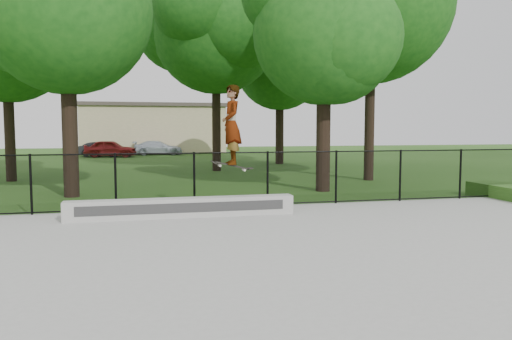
# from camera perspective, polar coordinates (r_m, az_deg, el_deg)

# --- Properties ---
(ground) EXTENTS (100.00, 100.00, 0.00)m
(ground) POSITION_cam_1_polar(r_m,az_deg,el_deg) (8.27, 12.00, -10.64)
(ground) COLOR #254D15
(ground) RESTS_ON ground
(concrete_slab) EXTENTS (14.00, 12.00, 0.06)m
(concrete_slab) POSITION_cam_1_polar(r_m,az_deg,el_deg) (8.26, 12.00, -10.44)
(concrete_slab) COLOR gray
(concrete_slab) RESTS_ON ground
(grind_ledge) EXTENTS (5.42, 0.40, 0.46)m
(grind_ledge) POSITION_cam_1_polar(r_m,az_deg,el_deg) (12.08, -8.39, -4.27)
(grind_ledge) COLOR #ACACA7
(grind_ledge) RESTS_ON concrete_slab
(car_a) EXTENTS (3.96, 2.13, 1.29)m
(car_a) POSITION_cam_1_polar(r_m,az_deg,el_deg) (38.89, -16.28, 2.37)
(car_a) COLOR maroon
(car_a) RESTS_ON ground
(car_b) EXTENTS (3.28, 2.09, 1.12)m
(car_b) POSITION_cam_1_polar(r_m,az_deg,el_deg) (39.84, -17.23, 2.28)
(car_b) COLOR black
(car_b) RESTS_ON ground
(car_c) EXTENTS (3.72, 1.86, 1.14)m
(car_c) POSITION_cam_1_polar(r_m,az_deg,el_deg) (41.11, -11.13, 2.49)
(car_c) COLOR #9BA5B0
(car_c) RESTS_ON ground
(skater_airborne) EXTENTS (0.83, 0.73, 2.10)m
(skater_airborne) POSITION_cam_1_polar(r_m,az_deg,el_deg) (12.09, -2.81, 5.06)
(skater_airborne) COLOR black
(skater_airborne) RESTS_ON ground
(chainlink_fence) EXTENTS (16.06, 0.06, 1.50)m
(chainlink_fence) POSITION_cam_1_polar(r_m,az_deg,el_deg) (13.60, 1.33, -0.98)
(chainlink_fence) COLOR black
(chainlink_fence) RESTS_ON concrete_slab
(tree_row) EXTENTS (20.42, 18.10, 10.57)m
(tree_row) POSITION_cam_1_polar(r_m,az_deg,el_deg) (22.54, -2.48, 15.72)
(tree_row) COLOR black
(tree_row) RESTS_ON ground
(distant_building) EXTENTS (12.40, 6.40, 4.30)m
(distant_building) POSITION_cam_1_polar(r_m,az_deg,el_deg) (45.21, -11.65, 4.71)
(distant_building) COLOR tan
(distant_building) RESTS_ON ground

